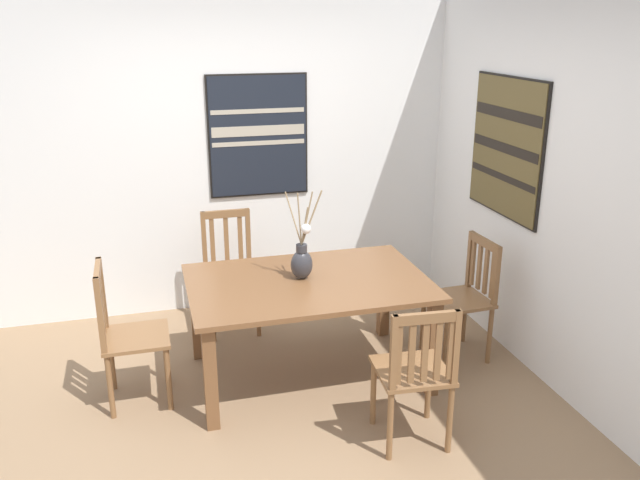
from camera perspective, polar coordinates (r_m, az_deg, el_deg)
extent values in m
cube|color=#8E7051|center=(4.42, -2.59, -14.76)|extent=(6.40, 6.40, 0.03)
cube|color=white|center=(5.62, -7.06, 7.59)|extent=(6.40, 0.12, 2.70)
cube|color=white|center=(4.60, 20.42, 4.04)|extent=(0.12, 6.40, 2.70)
cube|color=brown|center=(4.49, -1.03, -3.74)|extent=(1.63, 1.09, 0.03)
cube|color=brown|center=(4.13, -9.51, -11.78)|extent=(0.08, 0.08, 0.69)
cube|color=brown|center=(4.48, 9.79, -9.23)|extent=(0.08, 0.08, 0.69)
cube|color=brown|center=(4.95, -10.69, -6.44)|extent=(0.08, 0.08, 0.69)
cube|color=brown|center=(5.25, 5.55, -4.70)|extent=(0.08, 0.08, 0.69)
ellipsoid|color=#333338|center=(4.48, -1.60, -2.15)|extent=(0.15, 0.13, 0.20)
cylinder|color=#333338|center=(4.44, -1.62, -0.72)|extent=(0.08, 0.08, 0.05)
cylinder|color=#997F5B|center=(4.36, -1.79, 1.81)|extent=(0.04, 0.04, 0.37)
cylinder|color=#997F5B|center=(4.37, -0.75, 1.94)|extent=(0.14, 0.04, 0.38)
cylinder|color=#997F5B|center=(4.37, -1.35, 1.21)|extent=(0.04, 0.06, 0.28)
cylinder|color=#997F5B|center=(4.38, -1.15, 1.88)|extent=(0.08, 0.03, 0.37)
cylinder|color=#997F5B|center=(4.40, -2.33, 1.90)|extent=(0.10, 0.09, 0.36)
sphere|color=white|center=(4.36, -1.22, 0.97)|extent=(0.07, 0.07, 0.07)
cube|color=brown|center=(4.95, 11.88, -5.10)|extent=(0.44, 0.44, 0.03)
cylinder|color=brown|center=(4.83, 10.89, -8.76)|extent=(0.04, 0.04, 0.44)
cylinder|color=brown|center=(5.11, 8.94, -7.03)|extent=(0.04, 0.04, 0.44)
cylinder|color=brown|center=(5.00, 14.54, -8.04)|extent=(0.04, 0.04, 0.44)
cylinder|color=brown|center=(5.27, 12.45, -6.42)|extent=(0.04, 0.04, 0.44)
cube|color=brown|center=(4.82, 15.09, -3.03)|extent=(0.04, 0.04, 0.44)
cube|color=brown|center=(5.10, 12.91, -1.63)|extent=(0.04, 0.04, 0.44)
cube|color=brown|center=(4.89, 14.14, -0.22)|extent=(0.05, 0.38, 0.06)
cube|color=brown|center=(4.86, 14.80, -3.02)|extent=(0.02, 0.04, 0.35)
cube|color=brown|center=(4.93, 14.23, -2.65)|extent=(0.02, 0.04, 0.35)
cube|color=brown|center=(5.00, 13.68, -2.29)|extent=(0.02, 0.04, 0.35)
cube|color=brown|center=(5.07, 13.15, -1.94)|extent=(0.02, 0.04, 0.35)
cube|color=brown|center=(3.97, 8.00, -11.19)|extent=(0.45, 0.45, 0.03)
cylinder|color=brown|center=(4.19, 4.66, -13.07)|extent=(0.04, 0.04, 0.44)
cylinder|color=brown|center=(4.29, 9.41, -12.46)|extent=(0.04, 0.04, 0.44)
cylinder|color=brown|center=(3.90, 6.11, -15.78)|extent=(0.04, 0.04, 0.44)
cylinder|color=brown|center=(4.01, 11.22, -15.02)|extent=(0.04, 0.04, 0.44)
cube|color=brown|center=(3.65, 6.41, -9.74)|extent=(0.04, 0.04, 0.45)
cube|color=brown|center=(3.76, 11.73, -9.10)|extent=(0.04, 0.04, 0.45)
cube|color=brown|center=(3.61, 9.27, -6.71)|extent=(0.38, 0.06, 0.06)
cube|color=brown|center=(3.66, 6.83, -9.90)|extent=(0.04, 0.02, 0.36)
cube|color=brown|center=(3.68, 7.97, -9.77)|extent=(0.04, 0.02, 0.36)
cube|color=brown|center=(3.71, 9.10, -9.63)|extent=(0.04, 0.02, 0.36)
cube|color=brown|center=(3.73, 10.22, -9.50)|extent=(0.04, 0.02, 0.36)
cube|color=brown|center=(3.76, 11.32, -9.36)|extent=(0.04, 0.02, 0.36)
cube|color=brown|center=(5.31, -7.73, -3.20)|extent=(0.42, 0.42, 0.03)
cylinder|color=brown|center=(5.26, -5.39, -6.10)|extent=(0.04, 0.04, 0.44)
cylinder|color=brown|center=(5.22, -9.30, -6.50)|extent=(0.04, 0.04, 0.44)
cylinder|color=brown|center=(5.58, -6.07, -4.59)|extent=(0.04, 0.04, 0.44)
cylinder|color=brown|center=(5.54, -9.75, -4.95)|extent=(0.04, 0.04, 0.44)
cube|color=brown|center=(5.42, -6.26, 0.24)|extent=(0.04, 0.04, 0.49)
cube|color=brown|center=(5.38, -10.04, -0.10)|extent=(0.04, 0.04, 0.49)
cube|color=brown|center=(5.33, -8.25, 2.27)|extent=(0.38, 0.03, 0.06)
cube|color=brown|center=(5.41, -6.95, 0.03)|extent=(0.04, 0.02, 0.40)
cube|color=brown|center=(5.40, -8.14, -0.08)|extent=(0.04, 0.02, 0.40)
cube|color=brown|center=(5.39, -9.34, -0.18)|extent=(0.04, 0.02, 0.40)
cube|color=brown|center=(4.47, -15.70, -8.13)|extent=(0.42, 0.42, 0.03)
cylinder|color=brown|center=(4.74, -13.27, -9.53)|extent=(0.04, 0.04, 0.44)
cylinder|color=brown|center=(4.42, -13.03, -11.69)|extent=(0.04, 0.04, 0.44)
cylinder|color=brown|center=(4.75, -17.67, -9.88)|extent=(0.04, 0.04, 0.44)
cylinder|color=brown|center=(4.43, -17.78, -12.07)|extent=(0.04, 0.04, 0.44)
cube|color=brown|center=(4.54, -18.41, -4.39)|extent=(0.04, 0.04, 0.49)
cube|color=brown|center=(4.21, -18.58, -6.26)|extent=(0.04, 0.04, 0.49)
cube|color=brown|center=(4.29, -18.78, -2.64)|extent=(0.03, 0.38, 0.06)
cube|color=brown|center=(4.50, -18.41, -4.77)|extent=(0.02, 0.04, 0.40)
cube|color=brown|center=(4.42, -18.45, -5.23)|extent=(0.02, 0.04, 0.40)
cube|color=brown|center=(4.34, -18.49, -5.71)|extent=(0.02, 0.04, 0.40)
cube|color=brown|center=(4.25, -18.53, -6.20)|extent=(0.02, 0.04, 0.40)
cube|color=black|center=(5.56, -5.41, 9.01)|extent=(0.84, 0.04, 1.02)
cube|color=black|center=(5.54, -5.37, 8.98)|extent=(0.81, 0.01, 0.99)
cube|color=#B2A893|center=(5.55, -5.34, 8.39)|extent=(0.78, 0.00, 0.04)
cube|color=#B2A893|center=(5.53, -5.37, 9.43)|extent=(0.78, 0.00, 0.08)
cube|color=#B2A893|center=(5.51, -5.42, 11.10)|extent=(0.78, 0.00, 0.04)
cube|color=black|center=(5.04, 15.98, 7.77)|extent=(0.04, 0.95, 1.02)
cube|color=brown|center=(5.03, 15.76, 7.76)|extent=(0.01, 0.92, 0.99)
cube|color=black|center=(4.99, 15.96, 10.49)|extent=(0.00, 0.89, 0.08)
cube|color=black|center=(5.03, 15.71, 7.72)|extent=(0.00, 0.89, 0.07)
cube|color=black|center=(5.07, 15.50, 5.33)|extent=(0.00, 0.89, 0.05)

